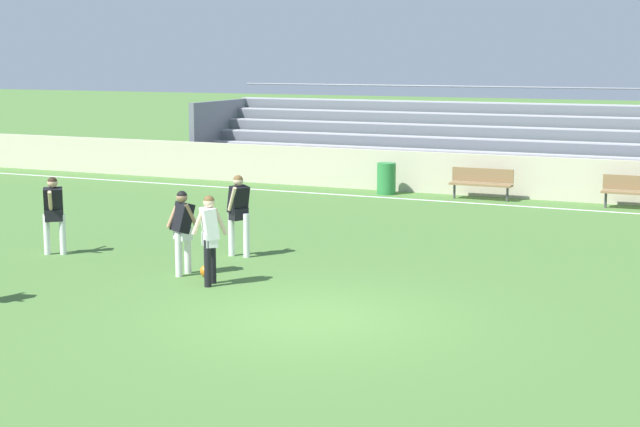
{
  "coord_description": "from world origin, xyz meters",
  "views": [
    {
      "loc": [
        6.22,
        -13.51,
        4.12
      ],
      "look_at": [
        -1.49,
        3.58,
        1.05
      ],
      "focal_mm": 54.38,
      "sensor_mm": 36.0,
      "label": 1
    }
  ],
  "objects_px": {
    "bleacher_stand": "(483,143)",
    "bench_far_left": "(482,181)",
    "player_white_pressing_high": "(210,232)",
    "player_dark_wide_right": "(239,208)",
    "bench_far_right": "(636,189)",
    "trash_bin": "(386,178)",
    "player_dark_trailing_run": "(54,209)",
    "soccer_ball": "(206,271)",
    "player_dark_on_ball": "(183,225)"
  },
  "relations": [
    {
      "from": "player_white_pressing_high",
      "to": "soccer_ball",
      "type": "xyz_separation_m",
      "value": [
        -0.42,
        0.54,
        -0.87
      ]
    },
    {
      "from": "bleacher_stand",
      "to": "player_dark_wide_right",
      "type": "relative_size",
      "value": 11.51
    },
    {
      "from": "player_dark_on_ball",
      "to": "trash_bin",
      "type": "bearing_deg",
      "value": 91.35
    },
    {
      "from": "bleacher_stand",
      "to": "bench_far_left",
      "type": "bearing_deg",
      "value": -75.32
    },
    {
      "from": "soccer_ball",
      "to": "bleacher_stand",
      "type": "bearing_deg",
      "value": 85.28
    },
    {
      "from": "trash_bin",
      "to": "player_dark_on_ball",
      "type": "height_order",
      "value": "player_dark_on_ball"
    },
    {
      "from": "player_dark_trailing_run",
      "to": "player_dark_wide_right",
      "type": "height_order",
      "value": "player_dark_wide_right"
    },
    {
      "from": "player_white_pressing_high",
      "to": "player_dark_trailing_run",
      "type": "bearing_deg",
      "value": 166.67
    },
    {
      "from": "bench_far_right",
      "to": "player_dark_wide_right",
      "type": "distance_m",
      "value": 11.99
    },
    {
      "from": "player_white_pressing_high",
      "to": "bench_far_right",
      "type": "bearing_deg",
      "value": 64.05
    },
    {
      "from": "bench_far_right",
      "to": "bleacher_stand",
      "type": "bearing_deg",
      "value": 146.58
    },
    {
      "from": "bench_far_right",
      "to": "player_dark_on_ball",
      "type": "distance_m",
      "value": 13.69
    },
    {
      "from": "trash_bin",
      "to": "player_dark_on_ball",
      "type": "distance_m",
      "value": 11.76
    },
    {
      "from": "trash_bin",
      "to": "player_dark_wide_right",
      "type": "relative_size",
      "value": 0.56
    },
    {
      "from": "player_dark_on_ball",
      "to": "bench_far_left",
      "type": "bearing_deg",
      "value": 77.5
    },
    {
      "from": "player_dark_trailing_run",
      "to": "bench_far_right",
      "type": "bearing_deg",
      "value": 47.47
    },
    {
      "from": "bench_far_left",
      "to": "player_dark_on_ball",
      "type": "bearing_deg",
      "value": -102.5
    },
    {
      "from": "bench_far_right",
      "to": "soccer_ball",
      "type": "distance_m",
      "value": 13.43
    },
    {
      "from": "player_dark_trailing_run",
      "to": "player_white_pressing_high",
      "type": "bearing_deg",
      "value": -13.33
    },
    {
      "from": "bench_far_right",
      "to": "player_dark_on_ball",
      "type": "xyz_separation_m",
      "value": [
        -6.89,
        -11.82,
        0.41
      ]
    },
    {
      "from": "bench_far_right",
      "to": "player_white_pressing_high",
      "type": "relative_size",
      "value": 1.1
    },
    {
      "from": "bleacher_stand",
      "to": "bench_far_left",
      "type": "height_order",
      "value": "bleacher_stand"
    },
    {
      "from": "bench_far_left",
      "to": "player_white_pressing_high",
      "type": "distance_m",
      "value": 12.46
    },
    {
      "from": "bleacher_stand",
      "to": "soccer_ball",
      "type": "bearing_deg",
      "value": -94.72
    },
    {
      "from": "bench_far_right",
      "to": "player_dark_on_ball",
      "type": "height_order",
      "value": "player_dark_on_ball"
    },
    {
      "from": "trash_bin",
      "to": "player_dark_wide_right",
      "type": "height_order",
      "value": "player_dark_wide_right"
    },
    {
      "from": "player_dark_wide_right",
      "to": "soccer_ball",
      "type": "xyz_separation_m",
      "value": [
        0.33,
        -1.89,
        -0.9
      ]
    },
    {
      "from": "player_white_pressing_high",
      "to": "player_dark_wide_right",
      "type": "xyz_separation_m",
      "value": [
        -0.75,
        2.43,
        0.04
      ]
    },
    {
      "from": "bleacher_stand",
      "to": "bench_far_right",
      "type": "height_order",
      "value": "bleacher_stand"
    },
    {
      "from": "trash_bin",
      "to": "player_dark_on_ball",
      "type": "relative_size",
      "value": 0.59
    },
    {
      "from": "bench_far_left",
      "to": "player_dark_trailing_run",
      "type": "height_order",
      "value": "player_dark_trailing_run"
    },
    {
      "from": "player_dark_trailing_run",
      "to": "soccer_ball",
      "type": "bearing_deg",
      "value": -7.12
    },
    {
      "from": "bench_far_right",
      "to": "player_white_pressing_high",
      "type": "distance_m",
      "value": 13.72
    },
    {
      "from": "trash_bin",
      "to": "player_dark_trailing_run",
      "type": "xyz_separation_m",
      "value": [
        -3.19,
        -11.23,
        0.5
      ]
    },
    {
      "from": "bench_far_right",
      "to": "player_white_pressing_high",
      "type": "xyz_separation_m",
      "value": [
        -6.0,
        -12.33,
        0.43
      ]
    },
    {
      "from": "bleacher_stand",
      "to": "player_white_pressing_high",
      "type": "height_order",
      "value": "bleacher_stand"
    },
    {
      "from": "trash_bin",
      "to": "player_white_pressing_high",
      "type": "distance_m",
      "value": 12.33
    },
    {
      "from": "bench_far_right",
      "to": "player_dark_wide_right",
      "type": "xyz_separation_m",
      "value": [
        -6.75,
        -9.9,
        0.47
      ]
    },
    {
      "from": "bleacher_stand",
      "to": "soccer_ball",
      "type": "xyz_separation_m",
      "value": [
        -1.25,
        -15.2,
        -1.23
      ]
    },
    {
      "from": "bench_far_left",
      "to": "player_dark_wide_right",
      "type": "bearing_deg",
      "value": -104.06
    },
    {
      "from": "bench_far_left",
      "to": "trash_bin",
      "type": "relative_size",
      "value": 1.91
    },
    {
      "from": "trash_bin",
      "to": "soccer_ball",
      "type": "distance_m",
      "value": 11.75
    },
    {
      "from": "bleacher_stand",
      "to": "trash_bin",
      "type": "height_order",
      "value": "bleacher_stand"
    },
    {
      "from": "bench_far_right",
      "to": "bench_far_left",
      "type": "bearing_deg",
      "value": 180.0
    },
    {
      "from": "player_white_pressing_high",
      "to": "soccer_ball",
      "type": "bearing_deg",
      "value": 127.78
    },
    {
      "from": "bleacher_stand",
      "to": "player_dark_trailing_run",
      "type": "height_order",
      "value": "bleacher_stand"
    },
    {
      "from": "player_dark_wide_right",
      "to": "bench_far_left",
      "type": "bearing_deg",
      "value": 75.94
    },
    {
      "from": "bleacher_stand",
      "to": "trash_bin",
      "type": "xyz_separation_m",
      "value": [
        -2.0,
        -3.48,
        -0.86
      ]
    },
    {
      "from": "bleacher_stand",
      "to": "bench_far_left",
      "type": "distance_m",
      "value": 3.61
    },
    {
      "from": "player_dark_wide_right",
      "to": "soccer_ball",
      "type": "distance_m",
      "value": 2.12
    }
  ]
}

